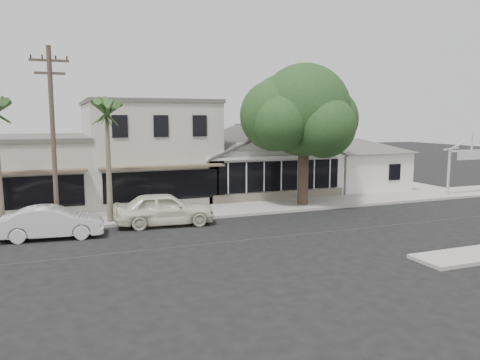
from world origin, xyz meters
name	(u,v)px	position (x,y,z in m)	size (l,w,h in m)	color
ground	(265,238)	(0.00, 0.00, 0.00)	(140.00, 140.00, 0.00)	black
sidewalk_north	(78,221)	(-8.00, 6.75, 0.07)	(90.00, 3.50, 0.15)	#9E9991
corner_shop	(257,158)	(5.00, 12.47, 2.62)	(10.40, 8.60, 5.10)	white
side_cottage	(357,170)	(13.20, 11.50, 1.50)	(6.00, 6.00, 3.00)	white
arch_sign	(472,153)	(18.40, 5.30, 3.16)	(4.12, 0.12, 3.95)	white
row_building_near	(147,151)	(-3.00, 13.50, 3.25)	(8.00, 10.00, 6.50)	beige
row_building_midnear	(5,173)	(-12.00, 13.50, 2.10)	(10.00, 10.00, 4.20)	#B6B3A3
utility_pole	(53,134)	(-9.00, 5.20, 4.79)	(1.80, 0.24, 9.00)	brown
car_0	(165,209)	(-3.76, 4.39, 0.87)	(2.06, 5.11, 1.74)	white
car_1	(52,222)	(-9.21, 3.66, 0.75)	(1.60, 4.58, 1.51)	silver
shade_tree	(301,113)	(5.45, 6.64, 5.88)	(8.05, 7.27, 8.93)	#4B3D2D
palm_east	(107,112)	(-6.39, 5.73, 5.90)	(2.48, 2.48, 6.91)	#726651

